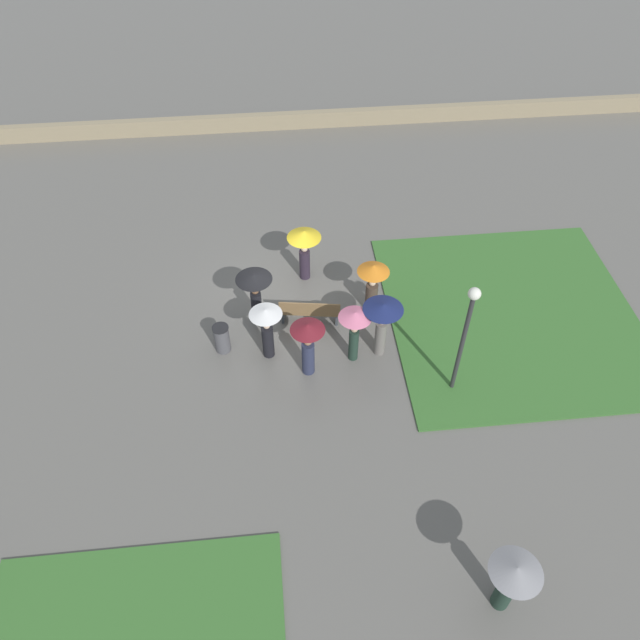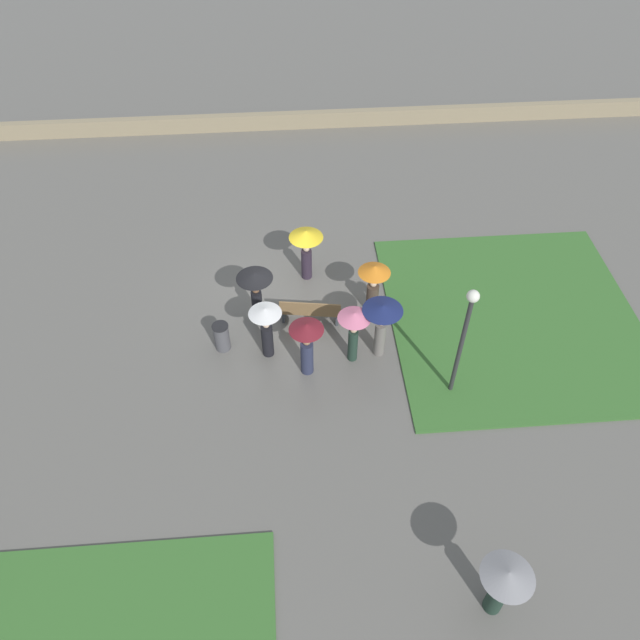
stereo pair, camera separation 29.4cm
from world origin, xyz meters
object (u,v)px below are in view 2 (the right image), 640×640
(park_bench, at_px, (310,311))
(crowd_person_orange, at_px, (374,280))
(trash_bin, at_px, (222,337))
(crowd_person_navy, at_px, (382,319))
(crowd_person_pink, at_px, (354,327))
(crowd_person_maroon, at_px, (307,341))
(crowd_person_white, at_px, (266,325))
(crowd_person_yellow, at_px, (306,244))
(lamp_post, at_px, (465,329))
(crowd_person_black, at_px, (255,287))
(lone_walker_mid_plaza, at_px, (503,584))

(park_bench, bearing_deg, crowd_person_orange, -159.33)
(trash_bin, xyz_separation_m, crowd_person_navy, (-4.53, 0.56, 0.95))
(crowd_person_pink, height_order, crowd_person_maroon, crowd_person_maroon)
(trash_bin, height_order, crowd_person_white, crowd_person_white)
(crowd_person_orange, bearing_deg, crowd_person_yellow, 43.03)
(crowd_person_yellow, height_order, crowd_person_maroon, crowd_person_maroon)
(lamp_post, bearing_deg, crowd_person_orange, -62.02)
(crowd_person_black, bearing_deg, crowd_person_white, -9.82)
(trash_bin, distance_m, crowd_person_maroon, 2.76)
(crowd_person_yellow, xyz_separation_m, crowd_person_navy, (-1.88, 3.47, 0.03))
(lamp_post, xyz_separation_m, lone_walker_mid_plaza, (0.40, 5.77, -1.25))
(park_bench, xyz_separation_m, crowd_person_white, (1.31, 1.17, 0.75))
(crowd_person_navy, bearing_deg, lamp_post, -179.77)
(crowd_person_pink, bearing_deg, lamp_post, 37.50)
(crowd_person_pink, bearing_deg, park_bench, -169.02)
(crowd_person_white, relative_size, crowd_person_black, 0.99)
(park_bench, bearing_deg, crowd_person_yellow, -81.78)
(park_bench, bearing_deg, lamp_post, 150.59)
(park_bench, height_order, crowd_person_white, crowd_person_white)
(park_bench, bearing_deg, crowd_person_maroon, 92.27)
(lamp_post, distance_m, crowd_person_white, 5.44)
(crowd_person_yellow, bearing_deg, crowd_person_maroon, 169.47)
(crowd_person_white, bearing_deg, lamp_post, -172.22)
(crowd_person_orange, bearing_deg, trash_bin, 99.30)
(crowd_person_yellow, relative_size, crowd_person_orange, 1.07)
(crowd_person_yellow, bearing_deg, trash_bin, 130.61)
(crowd_person_yellow, relative_size, crowd_person_maroon, 0.99)
(crowd_person_white, bearing_deg, crowd_person_pink, -161.84)
(trash_bin, bearing_deg, crowd_person_black, -133.52)
(crowd_person_black, relative_size, crowd_person_yellow, 0.99)
(crowd_person_pink, height_order, lone_walker_mid_plaza, crowd_person_pink)
(lamp_post, distance_m, crowd_person_orange, 3.96)
(lone_walker_mid_plaza, bearing_deg, crowd_person_white, 81.34)
(crowd_person_white, distance_m, crowd_person_orange, 3.61)
(trash_bin, bearing_deg, crowd_person_yellow, -132.25)
(lamp_post, bearing_deg, crowd_person_navy, -39.96)
(crowd_person_yellow, bearing_deg, crowd_person_orange, -138.07)
(crowd_person_black, bearing_deg, lone_walker_mid_plaza, 7.78)
(lamp_post, distance_m, trash_bin, 6.95)
(crowd_person_maroon, relative_size, crowd_person_orange, 1.08)
(crowd_person_yellow, xyz_separation_m, lone_walker_mid_plaza, (-3.28, 10.75, -0.16))
(trash_bin, height_order, crowd_person_navy, crowd_person_navy)
(crowd_person_white, height_order, lone_walker_mid_plaza, crowd_person_white)
(crowd_person_maroon, bearing_deg, crowd_person_orange, 134.07)
(lamp_post, distance_m, lone_walker_mid_plaza, 5.92)
(trash_bin, bearing_deg, park_bench, -162.21)
(crowd_person_maroon, distance_m, crowd_person_orange, 3.16)
(lamp_post, distance_m, crowd_person_black, 6.26)
(park_bench, distance_m, lone_walker_mid_plaza, 9.31)
(trash_bin, relative_size, crowd_person_orange, 0.52)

